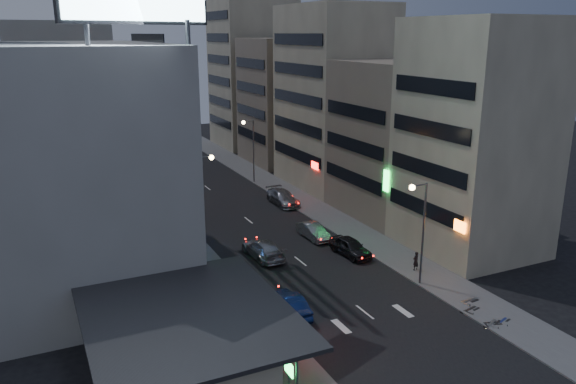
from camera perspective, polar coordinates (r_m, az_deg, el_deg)
ground at (r=37.42m, az=11.25°, el=-14.48°), size 180.00×180.00×0.00m
sidewalk_left at (r=59.78m, az=-12.61°, el=-2.71°), size 4.00×120.00×0.12m
sidewalk_right at (r=64.91m, az=1.25°, el=-0.84°), size 4.00×120.00×0.12m
food_court at (r=32.78m, az=-11.57°, el=-15.18°), size 11.00×13.00×3.88m
white_building at (r=46.65m, az=-21.23°, el=2.76°), size 14.00×24.00×18.00m
shophouse_near at (r=50.95m, az=18.51°, el=5.20°), size 10.00×11.00×20.00m
shophouse_mid at (r=60.26m, az=11.17°, el=5.32°), size 11.00×12.00×16.00m
shophouse_far at (r=70.32m, az=4.62°, el=9.52°), size 10.00×14.00×22.00m
far_left_a at (r=71.20m, az=-21.84°, el=7.71°), size 11.00×10.00×20.00m
far_left_b at (r=84.37m, az=-22.67°, el=7.01°), size 12.00×10.00×15.00m
far_right_a at (r=84.00m, az=-0.27°, el=9.22°), size 11.00×12.00×18.00m
far_right_b at (r=96.71m, az=-3.61°, el=11.85°), size 12.00×12.00×24.00m
street_lamp_right_near at (r=42.91m, az=13.25°, el=-2.70°), size 1.60×0.44×8.02m
street_lamp_left at (r=51.33m, az=-8.64°, el=0.61°), size 1.60×0.44×8.02m
street_lamp_right_far at (r=71.70m, az=-3.83°, el=5.10°), size 1.60×0.44×8.02m
parked_car_right_near at (r=49.33m, az=6.35°, el=-5.55°), size 2.26×4.74×1.56m
parked_car_right_mid at (r=52.98m, az=2.59°, el=-4.01°), size 1.65×4.36×1.42m
parked_car_left at (r=63.63m, az=-11.33°, el=-0.87°), size 3.10×5.55×1.47m
parked_car_right_far at (r=63.31m, az=-0.51°, el=-0.57°), size 2.28×5.55×1.61m
road_car_blue at (r=39.24m, az=-0.04°, el=-11.34°), size 1.72×4.74×1.55m
road_car_silver at (r=48.58m, az=-2.56°, el=-5.80°), size 2.42×5.52×1.58m
person at (r=46.97m, az=12.85°, el=-6.84°), size 0.63×0.47×1.57m
scooter_black_a at (r=40.80m, az=20.73°, el=-11.55°), size 1.07×1.77×1.03m
scooter_silver_a at (r=41.01m, az=20.25°, el=-11.32°), size 1.25×1.83×1.06m
scooter_blue at (r=41.49m, az=21.22°, el=-11.17°), size 1.03×1.69×0.98m
scooter_black_b at (r=42.33m, az=18.43°, el=-10.23°), size 0.97×1.90×1.11m
scooter_silver_b at (r=43.53m, az=18.35°, el=-9.40°), size 0.90×2.07×1.23m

